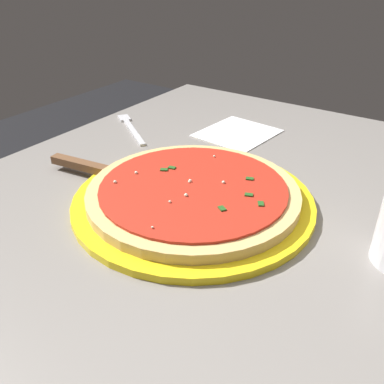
% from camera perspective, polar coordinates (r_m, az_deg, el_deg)
% --- Properties ---
extents(restaurant_table, '(1.05, 0.79, 0.74)m').
position_cam_1_polar(restaurant_table, '(0.75, 1.11, -9.84)').
color(restaurant_table, black).
rests_on(restaurant_table, ground_plane).
extents(serving_plate, '(0.37, 0.37, 0.01)m').
position_cam_1_polar(serving_plate, '(0.65, 0.00, -1.09)').
color(serving_plate, yellow).
rests_on(serving_plate, restaurant_table).
extents(pizza, '(0.33, 0.33, 0.02)m').
position_cam_1_polar(pizza, '(0.64, 0.00, 0.09)').
color(pizza, '#DBB26B').
rests_on(pizza, serving_plate).
extents(pizza_server, '(0.08, 0.22, 0.01)m').
position_cam_1_polar(pizza_server, '(0.73, -12.24, 2.81)').
color(pizza_server, silver).
rests_on(pizza_server, serving_plate).
extents(napkin_folded_right, '(0.17, 0.16, 0.00)m').
position_cam_1_polar(napkin_folded_right, '(0.91, 6.23, 8.01)').
color(napkin_folded_right, white).
rests_on(napkin_folded_right, restaurant_table).
extents(fork, '(0.12, 0.16, 0.00)m').
position_cam_1_polar(fork, '(0.94, -8.41, 8.76)').
color(fork, silver).
rests_on(fork, restaurant_table).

